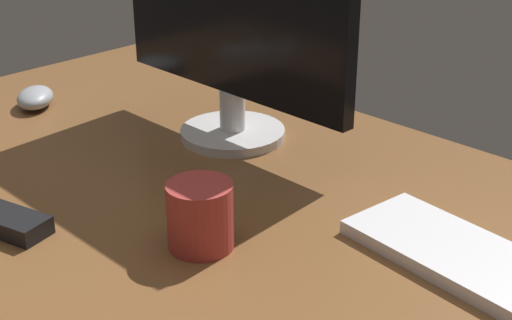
# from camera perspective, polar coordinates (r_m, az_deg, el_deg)

# --- Properties ---
(desk) EXTENTS (1.40, 0.84, 0.02)m
(desk) POSITION_cam_1_polar(r_m,az_deg,el_deg) (1.11, -4.13, -2.81)
(desk) COLOR brown
(desk) RESTS_ON ground
(keyboard) EXTENTS (0.38, 0.17, 0.02)m
(keyboard) POSITION_cam_1_polar(r_m,az_deg,el_deg) (0.94, 17.17, -7.94)
(keyboard) COLOR white
(keyboard) RESTS_ON desk
(computer_mouse) EXTENTS (0.12, 0.12, 0.04)m
(computer_mouse) POSITION_cam_1_polar(r_m,az_deg,el_deg) (1.47, -16.46, 4.58)
(computer_mouse) COLOR #999EA5
(computer_mouse) RESTS_ON desk
(coffee_mug) EXTENTS (0.08, 0.08, 0.09)m
(coffee_mug) POSITION_cam_1_polar(r_m,az_deg,el_deg) (0.94, -4.25, -4.25)
(coffee_mug) COLOR #B23833
(coffee_mug) RESTS_ON desk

